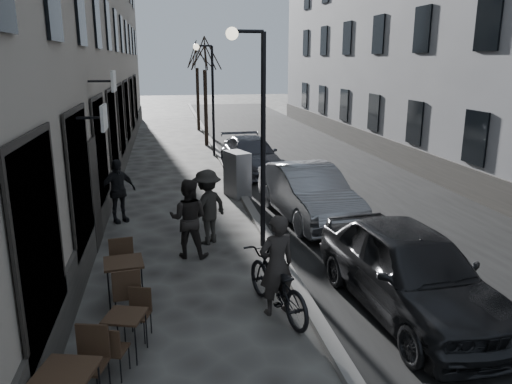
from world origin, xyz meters
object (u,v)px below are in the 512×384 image
object	(u,v)px
bistro_set_b	(126,331)
car_far	(251,155)
pedestrian_mid	(207,207)
car_mid	(308,193)
utility_cabinet	(237,174)
pedestrian_near	(189,218)
tree_near	(204,54)
pedestrian_far	(118,191)
bistro_set_c	(125,278)
car_near	(410,270)
tree_far	(197,55)
streetlamp_far	(209,88)
bicycle	(276,284)
streetlamp_near	(256,116)

from	to	relation	value
bistro_set_b	car_far	world-z (taller)	car_far
pedestrian_mid	car_mid	xyz separation A→B (m)	(2.96, 1.40, -0.16)
utility_cabinet	pedestrian_near	distance (m)	5.31
tree_near	pedestrian_far	world-z (taller)	tree_near
bistro_set_c	pedestrian_mid	bearing A→B (deg)	51.41
bistro_set_c	utility_cabinet	world-z (taller)	utility_cabinet
tree_near	car_near	xyz separation A→B (m)	(2.03, -18.71, -3.86)
tree_near	pedestrian_near	world-z (taller)	tree_near
pedestrian_mid	car_near	distance (m)	5.26
tree_far	car_mid	size ratio (longest dim) A/B	1.22
car_mid	car_far	bearing A→B (deg)	89.29
utility_cabinet	pedestrian_mid	world-z (taller)	pedestrian_mid
streetlamp_far	bistro_set_c	distance (m)	15.03
tree_near	car_mid	distance (m)	13.85
pedestrian_near	pedestrian_mid	size ratio (longest dim) A/B	0.99
tree_near	bistro_set_c	xyz separation A→B (m)	(-2.98, -17.51, -4.15)
pedestrian_near	tree_near	bearing A→B (deg)	-80.97
tree_near	bicycle	xyz separation A→B (m)	(-0.31, -18.33, -4.10)
streetlamp_far	tree_near	distance (m)	3.36
tree_near	pedestrian_far	distance (m)	13.49
streetlamp_near	utility_cabinet	size ratio (longest dim) A/B	3.39
tree_far	car_far	size ratio (longest dim) A/B	1.20
utility_cabinet	pedestrian_near	world-z (taller)	pedestrian_near
streetlamp_far	pedestrian_near	world-z (taller)	streetlamp_far
streetlamp_far	bicycle	world-z (taller)	streetlamp_far
tree_far	pedestrian_mid	world-z (taller)	tree_far
utility_cabinet	pedestrian_mid	size ratio (longest dim) A/B	0.81
car_mid	bicycle	bearing A→B (deg)	-117.52
bistro_set_c	pedestrian_far	size ratio (longest dim) A/B	0.98
car_near	utility_cabinet	bearing A→B (deg)	98.68
pedestrian_far	pedestrian_mid	bearing A→B (deg)	-72.35
bicycle	pedestrian_near	bearing A→B (deg)	-79.80
tree_near	bicycle	size ratio (longest dim) A/B	2.67
car_far	tree_near	bearing A→B (deg)	96.74
bistro_set_c	pedestrian_mid	size ratio (longest dim) A/B	0.94
bistro_set_c	bistro_set_b	bearing A→B (deg)	-92.91
streetlamp_far	car_near	distance (m)	16.02
utility_cabinet	car_far	size ratio (longest dim) A/B	0.32
pedestrian_mid	streetlamp_near	bearing A→B (deg)	117.81
streetlamp_far	bistro_set_b	size ratio (longest dim) A/B	3.57
bistro_set_b	car_near	size ratio (longest dim) A/B	0.30
streetlamp_near	pedestrian_near	distance (m)	2.79
tree_far	bistro_set_c	world-z (taller)	tree_far
tree_near	streetlamp_far	bearing A→B (deg)	-91.38
bistro_set_b	streetlamp_near	bearing A→B (deg)	73.84
pedestrian_mid	pedestrian_near	bearing A→B (deg)	16.95
streetlamp_near	utility_cabinet	xyz separation A→B (m)	(0.21, 4.61, -2.41)
streetlamp_near	streetlamp_far	world-z (taller)	same
bistro_set_b	car_mid	size ratio (longest dim) A/B	0.31
tree_far	pedestrian_mid	bearing A→B (deg)	-93.34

